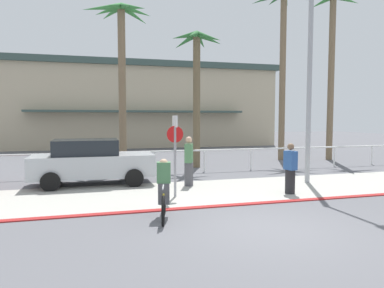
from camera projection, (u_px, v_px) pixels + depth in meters
The scene contains 15 objects.
ground_plane at pixel (173, 168), 17.67m from camera, with size 80.00×80.00×0.00m, color #5B5B60.
sidewalk_strip at pixel (210, 191), 12.10m from camera, with size 44.00×4.00×0.02m, color #ADAAA0.
curb_paint at pixel (232, 205), 10.18m from camera, with size 44.00×0.24×0.03m, color maroon.
building_backdrop at pixel (131, 106), 34.40m from camera, with size 25.00×12.86×7.18m.
rail_fence at pixel (180, 154), 16.17m from camera, with size 25.76×0.08×1.04m.
stop_sign_bike_lane at pixel (175, 144), 11.12m from camera, with size 0.52×0.56×2.56m.
streetlight_curb at pixel (313, 69), 13.22m from camera, with size 0.24×2.54×7.50m.
palm_tree_1 at pixel (121, 43), 17.07m from camera, with size 3.38×3.09×7.93m.
palm_tree_2 at pixel (197, 69), 17.75m from camera, with size 2.59×3.10×6.77m.
palm_tree_3 at pixel (283, 38), 20.78m from camera, with size 3.47×2.85×9.83m.
palm_tree_4 at pixel (332, 46), 20.87m from camera, with size 3.21×2.52×9.66m.
car_silver_1 at pixel (92, 162), 13.29m from camera, with size 4.40×2.02×1.69m.
cyclist_yellow_0 at pixel (164, 190), 8.91m from camera, with size 0.46×1.79×1.50m.
pedestrian_0 at pixel (189, 163), 12.98m from camera, with size 0.42×0.47×1.82m.
pedestrian_1 at pixel (290, 171), 11.67m from camera, with size 0.37×0.44×1.66m.
Camera 1 is at (-3.80, -7.15, 2.49)m, focal length 33.53 mm.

